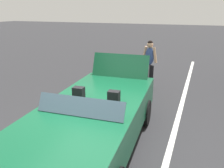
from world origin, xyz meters
TOP-DOWN VIEW (x-y plane):
  - ground_plane at (0.00, 0.00)m, footprint 80.00×80.00m
  - lot_line_near at (0.00, -1.25)m, footprint 18.00×0.12m
  - lot_line_mid at (0.00, 1.45)m, footprint 18.00×0.12m
  - convertible_car at (0.20, 0.01)m, footprint 4.27×2.04m
  - suitcase_large_black at (-3.45, -0.83)m, footprint 0.56×0.47m
  - suitcase_medium_bright at (-2.71, -0.15)m, footprint 0.45×0.35m
  - duffel_bag at (-4.38, -0.61)m, footprint 0.71×0.55m
  - traveler_person at (-4.00, 0.20)m, footprint 0.32×0.60m

SIDE VIEW (x-z plane):
  - ground_plane at x=0.00m, z-range 0.00..0.00m
  - lot_line_near at x=0.00m, z-range 0.00..0.00m
  - lot_line_mid at x=0.00m, z-range 0.00..0.00m
  - duffel_bag at x=-4.38m, z-range -0.01..0.33m
  - suitcase_medium_bright at x=-2.71m, z-range 0.00..0.62m
  - suitcase_large_black at x=-3.45m, z-range -0.11..0.85m
  - convertible_car at x=0.20m, z-range -0.17..1.35m
  - traveler_person at x=-4.00m, z-range 0.10..1.76m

